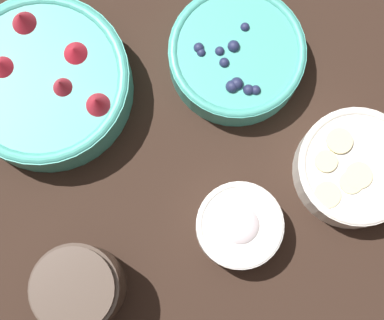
{
  "coord_description": "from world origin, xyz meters",
  "views": [
    {
      "loc": [
        0.1,
        0.2,
        0.8
      ],
      "look_at": [
        0.03,
        0.1,
        0.05
      ],
      "focal_mm": 60.0,
      "sensor_mm": 36.0,
      "label": 1
    }
  ],
  "objects_px": {
    "bowl_bananas": "(355,168)",
    "jar_chocolate": "(81,288)",
    "bowl_cream": "(239,226)",
    "bowl_strawberries": "(45,82)",
    "bowl_blueberries": "(236,55)"
  },
  "relations": [
    {
      "from": "bowl_bananas",
      "to": "jar_chocolate",
      "type": "bearing_deg",
      "value": -12.78
    },
    {
      "from": "bowl_bananas",
      "to": "bowl_cream",
      "type": "distance_m",
      "value": 0.16
    },
    {
      "from": "bowl_cream",
      "to": "bowl_strawberries",
      "type": "bearing_deg",
      "value": -72.92
    },
    {
      "from": "bowl_bananas",
      "to": "bowl_strawberries",
      "type": "bearing_deg",
      "value": -51.98
    },
    {
      "from": "bowl_blueberries",
      "to": "bowl_cream",
      "type": "bearing_deg",
      "value": 53.82
    },
    {
      "from": "bowl_cream",
      "to": "bowl_blueberries",
      "type": "bearing_deg",
      "value": -126.18
    },
    {
      "from": "bowl_strawberries",
      "to": "bowl_blueberries",
      "type": "bearing_deg",
      "value": 152.59
    },
    {
      "from": "jar_chocolate",
      "to": "bowl_bananas",
      "type": "bearing_deg",
      "value": 167.22
    },
    {
      "from": "bowl_bananas",
      "to": "jar_chocolate",
      "type": "distance_m",
      "value": 0.36
    },
    {
      "from": "bowl_strawberries",
      "to": "bowl_bananas",
      "type": "distance_m",
      "value": 0.39
    },
    {
      "from": "bowl_cream",
      "to": "jar_chocolate",
      "type": "xyz_separation_m",
      "value": [
        0.19,
        -0.05,
        0.02
      ]
    },
    {
      "from": "bowl_blueberries",
      "to": "bowl_bananas",
      "type": "distance_m",
      "value": 0.2
    },
    {
      "from": "bowl_blueberries",
      "to": "bowl_cream",
      "type": "relative_size",
      "value": 1.65
    },
    {
      "from": "bowl_blueberries",
      "to": "bowl_bananas",
      "type": "xyz_separation_m",
      "value": [
        -0.03,
        0.2,
        0.0
      ]
    },
    {
      "from": "bowl_blueberries",
      "to": "bowl_cream",
      "type": "distance_m",
      "value": 0.21
    }
  ]
}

